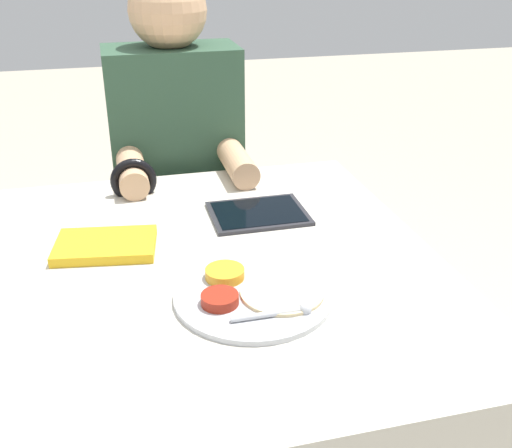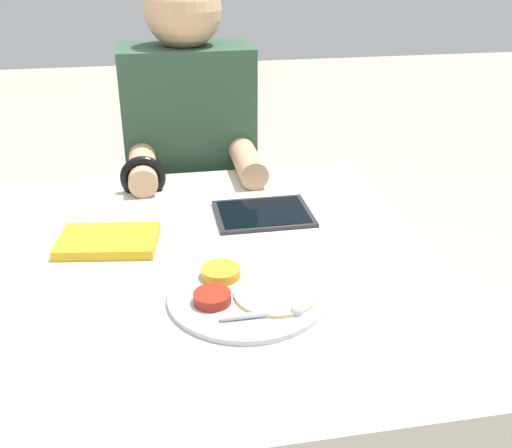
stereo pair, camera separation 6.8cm
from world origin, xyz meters
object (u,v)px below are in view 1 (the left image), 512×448
object	(u,v)px
person_diner	(180,209)
red_notebook	(106,246)
thali_tray	(252,294)
tablet_device	(258,213)

from	to	relation	value
person_diner	red_notebook	bearing A→B (deg)	-111.51
thali_tray	tablet_device	bearing A→B (deg)	74.00
red_notebook	person_diner	world-z (taller)	person_diner
red_notebook	person_diner	size ratio (longest dim) A/B	0.17
tablet_device	thali_tray	bearing A→B (deg)	-106.00
thali_tray	person_diner	size ratio (longest dim) A/B	0.22
tablet_device	person_diner	xyz separation A→B (m)	(-0.13, 0.44, -0.17)
tablet_device	person_diner	world-z (taller)	person_diner
thali_tray	tablet_device	distance (m)	0.34
red_notebook	tablet_device	world-z (taller)	red_notebook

